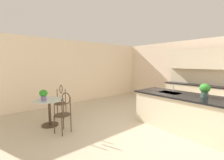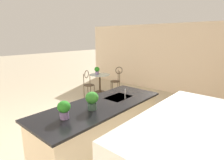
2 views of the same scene
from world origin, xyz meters
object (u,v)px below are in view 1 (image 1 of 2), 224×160
chair_near_window (64,111)px  chair_by_island (61,100)px  potted_plant_on_table (43,94)px  bistro_table (50,110)px  potted_plant_counter_near (205,90)px

chair_near_window → chair_by_island: 1.24m
chair_by_island → potted_plant_on_table: chair_by_island is taller
chair_by_island → bistro_table: bearing=-47.6°
potted_plant_counter_near → bistro_table: bearing=-137.5°
bistro_table → chair_by_island: (-0.45, 0.50, 0.13)m
bistro_table → potted_plant_on_table: 0.48m
bistro_table → chair_by_island: bearing=132.4°
bistro_table → potted_plant_on_table: size_ratio=2.73×
chair_by_island → chair_near_window: bearing=-17.9°
bistro_table → potted_plant_counter_near: potted_plant_counter_near is taller
chair_by_island → potted_plant_on_table: bearing=-54.1°
potted_plant_on_table → bistro_table: bearing=93.1°
bistro_table → chair_by_island: 0.68m
bistro_table → potted_plant_on_table: (0.01, -0.14, 0.46)m
potted_plant_on_table → potted_plant_counter_near: (2.93, 2.83, 0.20)m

